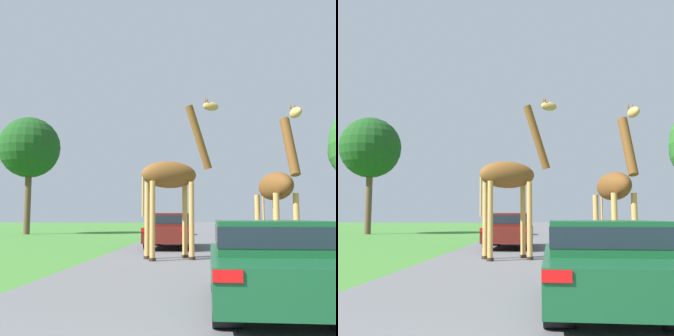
{
  "view_description": "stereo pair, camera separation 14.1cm",
  "coord_description": "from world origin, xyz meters",
  "views": [
    {
      "loc": [
        -0.13,
        -1.99,
        1.37
      ],
      "look_at": [
        -1.41,
        11.41,
        2.9
      ],
      "focal_mm": 45.0,
      "sensor_mm": 36.0,
      "label": 1
    },
    {
      "loc": [
        0.01,
        -1.98,
        1.37
      ],
      "look_at": [
        -1.41,
        11.41,
        2.9
      ],
      "focal_mm": 45.0,
      "sensor_mm": 36.0,
      "label": 2
    }
  ],
  "objects": [
    {
      "name": "giraffe_companion",
      "position": [
        2.0,
        11.3,
        2.21
      ],
      "size": [
        1.3,
        2.64,
        4.62
      ],
      "rotation": [
        0.0,
        0.0,
        -2.83
      ],
      "color": "tan",
      "rests_on": "ground"
    },
    {
      "name": "giraffe_near_road",
      "position": [
        -1.26,
        11.46,
        2.58
      ],
      "size": [
        2.65,
        1.49,
        5.36
      ],
      "rotation": [
        0.0,
        0.0,
        -1.17
      ],
      "color": "tan",
      "rests_on": "ground"
    },
    {
      "name": "car_queue_right",
      "position": [
        -1.78,
        16.26,
        0.79
      ],
      "size": [
        1.87,
        4.36,
        1.48
      ],
      "color": "#561914",
      "rests_on": "ground"
    },
    {
      "name": "car_queue_left",
      "position": [
        -3.02,
        28.4,
        0.73
      ],
      "size": [
        1.87,
        4.27,
        1.36
      ],
      "color": "gray",
      "rests_on": "ground"
    },
    {
      "name": "tree_centre_back",
      "position": [
        -13.59,
        28.37,
        6.47
      ],
      "size": [
        4.58,
        4.58,
        8.81
      ],
      "color": "brown",
      "rests_on": "ground"
    },
    {
      "name": "road",
      "position": [
        0.0,
        30.0,
        0.0
      ],
      "size": [
        7.58,
        120.0,
        0.0
      ],
      "color": "#5B5B5E",
      "rests_on": "ground"
    },
    {
      "name": "car_lead_maroon",
      "position": [
        0.8,
        4.64,
        0.7
      ],
      "size": [
        1.79,
        4.13,
        1.29
      ],
      "color": "#144C28",
      "rests_on": "ground"
    }
  ]
}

